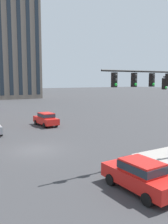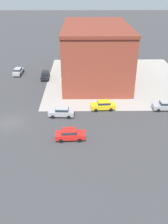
% 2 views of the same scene
% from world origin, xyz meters
% --- Properties ---
extents(ground_plane, '(320.00, 320.00, 0.00)m').
position_xyz_m(ground_plane, '(0.00, 0.00, 0.00)').
color(ground_plane, '#38383A').
extents(sidewalk_far_corner, '(32.00, 32.00, 0.02)m').
position_xyz_m(sidewalk_far_corner, '(-20.00, 20.00, 0.00)').
color(sidewalk_far_corner, gray).
rests_on(sidewalk_far_corner, ground).
extents(car_main_northbound_near, '(2.04, 4.47, 1.68)m').
position_xyz_m(car_main_northbound_near, '(4.89, 10.03, 0.92)').
color(car_main_northbound_near, red).
rests_on(car_main_northbound_near, ground).
extents(car_main_southbound_near, '(2.10, 4.50, 1.68)m').
position_xyz_m(car_main_southbound_near, '(-4.62, 15.72, 0.92)').
color(car_main_southbound_near, gold).
rests_on(car_main_southbound_near, ground).
extents(car_main_southbound_far, '(1.93, 4.42, 1.68)m').
position_xyz_m(car_main_southbound_far, '(-4.32, 26.94, 0.92)').
color(car_main_southbound_far, '#99999E').
rests_on(car_main_southbound_far, ground).
extents(car_cross_westbound, '(4.46, 2.01, 1.68)m').
position_xyz_m(car_cross_westbound, '(-20.63, 3.28, 0.92)').
color(car_cross_westbound, black).
rests_on(car_cross_westbound, ground).
extents(car_parked_curb, '(2.10, 4.50, 1.68)m').
position_xyz_m(car_parked_curb, '(-2.15, 8.36, 0.92)').
color(car_parked_curb, '#99999E').
rests_on(car_parked_curb, ground).
extents(car_main_mid, '(4.48, 2.05, 1.68)m').
position_xyz_m(car_main_mid, '(-23.47, -3.70, 0.92)').
color(car_main_mid, '#99999E').
rests_on(car_main_mid, ground).
extents(storefront_block_near_corner, '(24.07, 14.55, 12.22)m').
position_xyz_m(storefront_block_near_corner, '(-20.80, 15.07, 6.12)').
color(storefront_block_near_corner, brown).
rests_on(storefront_block_near_corner, ground).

